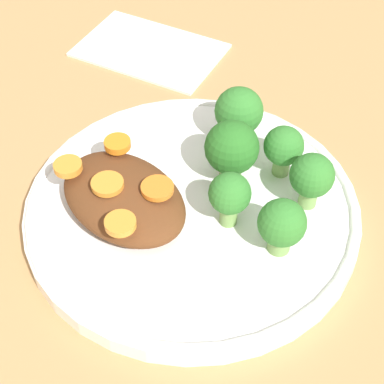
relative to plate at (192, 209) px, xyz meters
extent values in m
plane|color=tan|center=(0.00, 0.00, -0.01)|extent=(4.00, 4.00, 0.00)
cylinder|color=white|center=(0.00, 0.00, 0.00)|extent=(0.27, 0.27, 0.02)
torus|color=white|center=(0.00, 0.00, 0.01)|extent=(0.27, 0.27, 0.01)
ellipsoid|color=#5B3319|center=(0.03, 0.04, 0.02)|extent=(0.12, 0.08, 0.03)
cylinder|color=#759E51|center=(0.00, -0.04, 0.02)|extent=(0.02, 0.02, 0.02)
sphere|color=#286B23|center=(0.00, -0.04, 0.04)|extent=(0.04, 0.04, 0.04)
cylinder|color=#759E51|center=(-0.08, -0.02, 0.02)|extent=(0.02, 0.02, 0.02)
sphere|color=#337A2D|center=(-0.08, -0.02, 0.04)|extent=(0.04, 0.04, 0.04)
cylinder|color=#7FA85B|center=(-0.02, -0.08, 0.02)|extent=(0.01, 0.01, 0.02)
sphere|color=#337A2D|center=(-0.02, -0.08, 0.04)|extent=(0.03, 0.03, 0.03)
cylinder|color=#759E51|center=(-0.03, -0.01, 0.02)|extent=(0.01, 0.01, 0.02)
sphere|color=#337A2D|center=(-0.03, -0.01, 0.04)|extent=(0.03, 0.03, 0.03)
cylinder|color=#7FA85B|center=(0.03, -0.08, 0.02)|extent=(0.02, 0.02, 0.02)
sphere|color=#337A2D|center=(0.03, -0.08, 0.04)|extent=(0.04, 0.04, 0.04)
cylinder|color=#759E51|center=(-0.06, -0.07, 0.02)|extent=(0.01, 0.01, 0.02)
sphere|color=#337A2D|center=(-0.06, -0.07, 0.04)|extent=(0.04, 0.04, 0.04)
cylinder|color=orange|center=(0.04, 0.05, 0.04)|extent=(0.03, 0.03, 0.00)
cylinder|color=orange|center=(0.01, 0.03, 0.04)|extent=(0.03, 0.03, 0.00)
cylinder|color=orange|center=(0.07, 0.06, 0.04)|extent=(0.02, 0.02, 0.01)
cylinder|color=orange|center=(0.07, 0.02, 0.04)|extent=(0.02, 0.02, 0.01)
cylinder|color=orange|center=(0.00, 0.07, 0.04)|extent=(0.02, 0.02, 0.01)
cube|color=white|center=(0.21, -0.13, -0.01)|extent=(0.17, 0.14, 0.01)
camera|label=1|loc=(-0.26, 0.24, 0.39)|focal=60.00mm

